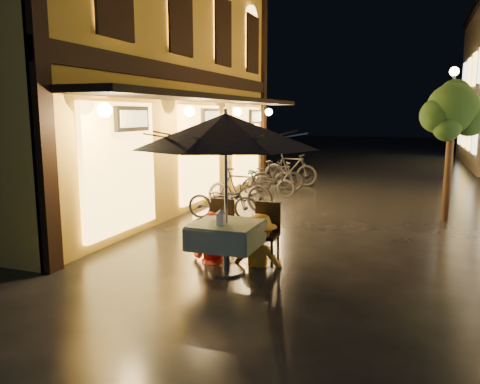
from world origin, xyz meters
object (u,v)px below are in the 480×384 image
at_px(person_orange, 212,213).
at_px(cafe_table, 226,235).
at_px(person_yellow, 259,215).
at_px(table_lantern, 221,216).
at_px(bicycle_0, 223,201).
at_px(patio_umbrella, 226,131).

bearing_deg(person_orange, cafe_table, 134.06).
height_order(cafe_table, person_yellow, person_yellow).
height_order(table_lantern, bicycle_0, table_lantern).
bearing_deg(patio_umbrella, person_yellow, 59.54).
bearing_deg(patio_umbrella, person_orange, 131.32).
distance_m(patio_umbrella, person_orange, 1.52).
relative_size(table_lantern, person_yellow, 0.16).
distance_m(table_lantern, bicycle_0, 3.86).
relative_size(patio_umbrella, bicycle_0, 1.68).
xyz_separation_m(person_yellow, bicycle_0, (-1.77, 2.79, -0.37)).
bearing_deg(table_lantern, patio_umbrella, 90.00).
bearing_deg(cafe_table, bicycle_0, 113.16).
xyz_separation_m(cafe_table, patio_umbrella, (0.00, 0.00, 1.56)).
xyz_separation_m(patio_umbrella, person_yellow, (0.33, 0.56, -1.35)).
height_order(table_lantern, person_orange, person_orange).
bearing_deg(person_yellow, person_orange, 0.06).
bearing_deg(patio_umbrella, bicycle_0, 113.16).
bearing_deg(person_yellow, bicycle_0, -60.74).
xyz_separation_m(table_lantern, person_yellow, (0.33, 0.76, -0.12)).
height_order(patio_umbrella, person_yellow, patio_umbrella).
relative_size(cafe_table, table_lantern, 3.96).
relative_size(patio_umbrella, person_orange, 1.74).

